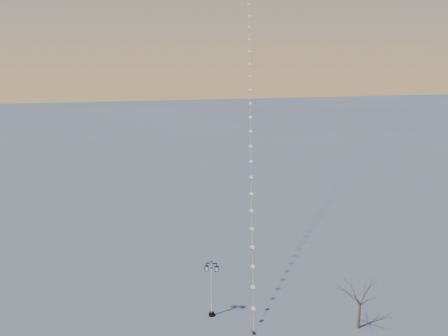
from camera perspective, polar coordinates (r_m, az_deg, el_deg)
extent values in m
cylinder|color=black|center=(36.30, -1.50, -17.41)|extent=(0.49, 0.49, 0.14)
cylinder|color=black|center=(36.23, -1.50, -17.23)|extent=(0.35, 0.35, 0.12)
cylinder|color=silver|center=(35.17, -1.52, -14.32)|extent=(0.11, 0.11, 4.08)
cylinder|color=black|center=(34.45, -1.54, -12.04)|extent=(0.17, 0.17, 0.05)
cube|color=black|center=(34.29, -1.54, -11.52)|extent=(0.80, 0.31, 0.05)
sphere|color=black|center=(34.25, -1.54, -11.36)|extent=(0.12, 0.12, 0.12)
pyramid|color=black|center=(34.40, -2.16, -11.68)|extent=(0.38, 0.38, 0.12)
cube|color=beige|center=(34.52, -2.15, -12.08)|extent=(0.23, 0.23, 0.30)
cube|color=black|center=(34.60, -2.15, -12.33)|extent=(0.26, 0.26, 0.03)
pyramid|color=black|center=(34.31, -0.93, -11.75)|extent=(0.38, 0.38, 0.12)
cube|color=beige|center=(34.43, -0.92, -12.15)|extent=(0.23, 0.23, 0.30)
cube|color=black|center=(34.50, -0.92, -12.40)|extent=(0.26, 0.26, 0.03)
cone|color=brown|center=(35.77, 16.14, -16.83)|extent=(0.24, 0.24, 1.99)
cylinder|color=#2D2319|center=(34.38, 3.62, -19.37)|extent=(0.21, 0.21, 0.21)
cylinder|color=black|center=(34.36, 3.62, -19.34)|extent=(0.03, 0.03, 0.27)
cone|color=orange|center=(52.32, 3.11, 18.83)|extent=(0.09, 0.09, 0.30)
cylinder|color=white|center=(34.09, 3.63, -18.63)|extent=(0.02, 0.02, 0.85)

